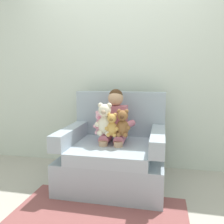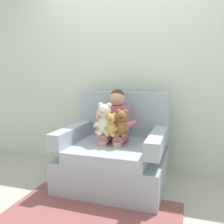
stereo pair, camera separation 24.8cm
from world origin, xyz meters
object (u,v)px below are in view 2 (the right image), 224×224
object	(u,v)px
seated_child	(116,123)
plush_honey	(111,125)
armchair	(115,156)
plush_pink	(101,123)
plush_cream	(105,120)
plush_brown	(122,124)

from	to	relation	value
seated_child	plush_honey	bearing A→B (deg)	-93.71
armchair	plush_honey	bearing A→B (deg)	-87.46
plush_pink	plush_cream	bearing A→B (deg)	-14.10
plush_honey	plush_pink	size ratio (longest dim) A/B	0.98
plush_honey	plush_brown	distance (m)	0.11
plush_cream	plush_honey	bearing A→B (deg)	-21.95
plush_honey	armchair	bearing A→B (deg)	71.81
seated_child	plush_pink	distance (m)	0.18
plush_cream	plush_brown	distance (m)	0.19
seated_child	plush_honey	distance (m)	0.19
plush_cream	plush_honey	xyz separation A→B (m)	(0.09, -0.04, -0.04)
plush_pink	plush_honey	bearing A→B (deg)	-11.55
plush_honey	plush_brown	size ratio (longest dim) A/B	0.87
plush_cream	seated_child	bearing A→B (deg)	67.27
plush_cream	plush_pink	bearing A→B (deg)	153.72
plush_brown	seated_child	bearing A→B (deg)	110.63
seated_child	plush_honey	size ratio (longest dim) A/B	3.38
armchair	plush_brown	distance (m)	0.43
plush_brown	plush_pink	size ratio (longest dim) A/B	1.13
armchair	plush_brown	world-z (taller)	armchair
armchair	seated_child	distance (m)	0.37
seated_child	plush_pink	size ratio (longest dim) A/B	3.30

